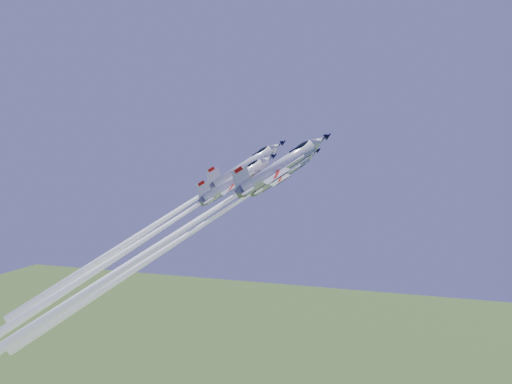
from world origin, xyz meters
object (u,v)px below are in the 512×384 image
(jet_right, at_px, (148,252))
(jet_slot, at_px, (126,251))
(jet_lead, at_px, (177,242))
(jet_left, at_px, (157,223))

(jet_right, xyz_separation_m, jet_slot, (-6.06, 3.36, -0.78))
(jet_lead, distance_m, jet_slot, 8.78)
(jet_lead, xyz_separation_m, jet_left, (-4.54, 1.38, 2.81))
(jet_left, relative_size, jet_slot, 0.91)
(jet_right, relative_size, jet_slot, 1.16)
(jet_right, bearing_deg, jet_left, 172.16)
(jet_slot, bearing_deg, jet_lead, 103.10)
(jet_lead, xyz_separation_m, jet_slot, (-6.46, -5.87, -0.99))
(jet_lead, height_order, jet_left, jet_left)
(jet_right, bearing_deg, jet_slot, -148.18)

